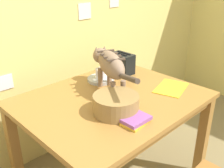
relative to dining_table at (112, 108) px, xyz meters
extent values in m
cube|color=#E3CF70|center=(0.03, 0.73, 0.58)|extent=(4.92, 0.10, 2.50)
cube|color=white|center=(0.68, 0.67, 0.64)|extent=(0.12, 0.01, 0.12)
cube|color=white|center=(0.32, 0.67, 0.57)|extent=(0.14, 0.01, 0.14)
cube|color=white|center=(-0.46, 0.67, 0.13)|extent=(0.11, 0.01, 0.11)
cube|color=olive|center=(0.00, 0.00, 0.07)|extent=(1.24, 0.99, 0.03)
cube|color=olive|center=(0.00, 0.00, 0.02)|extent=(1.16, 0.91, 0.07)
cube|color=olive|center=(0.57, -0.44, -0.31)|extent=(0.07, 0.07, 0.72)
cube|color=olive|center=(-0.57, 0.44, -0.31)|extent=(0.07, 0.07, 0.72)
cube|color=olive|center=(0.57, 0.44, -0.31)|extent=(0.07, 0.07, 0.72)
ellipsoid|color=#856B52|center=(0.04, 0.05, 0.31)|extent=(0.28, 0.41, 0.17)
cube|color=#493A2D|center=(0.00, -0.04, 0.37)|extent=(0.12, 0.07, 0.01)
cube|color=#493A2D|center=(0.03, 0.03, 0.37)|extent=(0.12, 0.07, 0.01)
cube|color=#493A2D|center=(0.06, 0.09, 0.37)|extent=(0.12, 0.07, 0.01)
cube|color=#493A2D|center=(0.09, 0.15, 0.37)|extent=(0.12, 0.07, 0.01)
cylinder|color=#856B52|center=(0.07, 0.20, 0.16)|extent=(0.04, 0.04, 0.14)
cylinder|color=#856B52|center=(0.13, 0.17, 0.16)|extent=(0.04, 0.04, 0.14)
cylinder|color=#856B52|center=(-0.05, -0.06, 0.16)|extent=(0.04, 0.04, 0.14)
cylinder|color=#856B52|center=(0.02, -0.09, 0.16)|extent=(0.04, 0.04, 0.14)
sphere|color=#856B52|center=(0.14, 0.27, 0.30)|extent=(0.12, 0.12, 0.12)
cone|color=#856B52|center=(0.11, 0.29, 0.35)|extent=(0.04, 0.04, 0.05)
cone|color=#856B52|center=(0.17, 0.26, 0.35)|extent=(0.04, 0.04, 0.05)
cylinder|color=#493A2D|center=(-0.08, -0.23, 0.32)|extent=(0.13, 0.24, 0.09)
cylinder|color=#AEB3B1|center=(0.14, 0.27, 0.10)|extent=(0.22, 0.22, 0.03)
cylinder|color=white|center=(0.14, 0.27, 0.15)|extent=(0.09, 0.09, 0.08)
torus|color=white|center=(0.20, 0.27, 0.16)|extent=(0.06, 0.01, 0.06)
cube|color=yellow|center=(0.42, -0.20, 0.09)|extent=(0.34, 0.27, 0.01)
cube|color=gold|center=(-0.14, -0.34, 0.10)|extent=(0.18, 0.13, 0.02)
cube|color=#8C4E94|center=(-0.14, -0.34, 0.11)|extent=(0.17, 0.11, 0.02)
cylinder|color=olive|center=(-0.13, -0.17, 0.15)|extent=(0.29, 0.29, 0.12)
cylinder|color=#42331B|center=(-0.13, -0.17, 0.15)|extent=(0.23, 0.23, 0.10)
cube|color=black|center=(0.39, 0.28, 0.17)|extent=(0.12, 0.20, 0.17)
cube|color=black|center=(0.37, 0.28, 0.26)|extent=(0.02, 0.14, 0.01)
cube|color=black|center=(0.41, 0.28, 0.26)|extent=(0.02, 0.14, 0.01)
camera|label=1|loc=(-1.14, -1.17, 0.91)|focal=41.76mm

